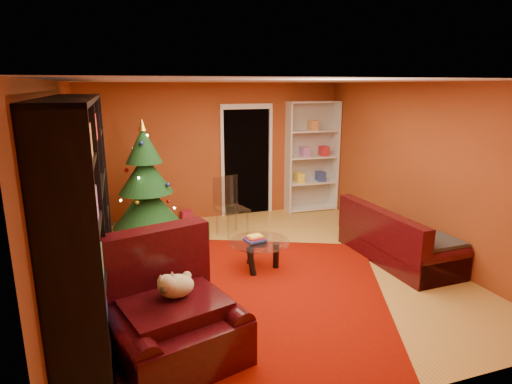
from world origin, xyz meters
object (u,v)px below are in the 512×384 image
object	(u,v)px
coffee_table	(260,255)
white_bookshelf	(312,157)
gift_box_green	(200,232)
rug	(260,292)
gift_box_teal	(123,232)
acrylic_chair	(232,210)
armchair	(175,312)
dog	(176,286)
media_unit	(82,217)
gift_box_red	(187,216)
christmas_tree	(146,183)
sofa	(399,233)

from	to	relation	value
coffee_table	white_bookshelf	bearing A→B (deg)	51.36
gift_box_green	coffee_table	xyz separation A→B (m)	(0.56, -1.43, 0.08)
rug	gift_box_teal	world-z (taller)	gift_box_teal
acrylic_chair	white_bookshelf	bearing A→B (deg)	11.56
armchair	dog	world-z (taller)	armchair
media_unit	dog	bearing A→B (deg)	-46.00
armchair	gift_box_teal	bearing A→B (deg)	80.29
gift_box_red	white_bookshelf	bearing A→B (deg)	-0.44
media_unit	christmas_tree	distance (m)	2.57
gift_box_teal	dog	size ratio (longest dim) A/B	0.68
dog	gift_box_green	bearing A→B (deg)	58.86
rug	coffee_table	size ratio (longest dim) A/B	4.25
white_bookshelf	sofa	size ratio (longest dim) A/B	1.19
media_unit	gift_box_green	world-z (taller)	media_unit
media_unit	armchair	world-z (taller)	media_unit
armchair	white_bookshelf	bearing A→B (deg)	34.75
christmas_tree	gift_box_teal	world-z (taller)	christmas_tree
gift_box_teal	dog	bearing A→B (deg)	-83.30
gift_box_red	dog	distance (m)	4.25
gift_box_red	armchair	distance (m)	4.29
gift_box_red	media_unit	bearing A→B (deg)	-116.43
rug	armchair	world-z (taller)	armchair
media_unit	coffee_table	bearing A→B (deg)	18.60
gift_box_green	gift_box_red	xyz separation A→B (m)	(-0.04, 1.11, -0.04)
media_unit	gift_box_red	bearing A→B (deg)	64.30
media_unit	gift_box_teal	size ratio (longest dim) A/B	11.63
gift_box_red	acrylic_chair	xyz separation A→B (m)	(0.62, -1.02, 0.36)
media_unit	gift_box_teal	bearing A→B (deg)	81.69
media_unit	armchair	xyz separation A→B (m)	(0.79, -0.93, -0.74)
rug	gift_box_red	world-z (taller)	gift_box_red
gift_box_teal	dog	distance (m)	3.54
gift_box_red	coffee_table	bearing A→B (deg)	-76.91
rug	acrylic_chair	distance (m)	2.25
christmas_tree	gift_box_teal	distance (m)	0.97
dog	coffee_table	bearing A→B (deg)	33.06
gift_box_red	armchair	xyz separation A→B (m)	(-0.83, -4.19, 0.38)
dog	christmas_tree	bearing A→B (deg)	74.05
media_unit	dog	xyz separation A→B (m)	(0.82, -0.87, -0.51)
media_unit	dog	world-z (taller)	media_unit
dog	gift_box_red	bearing A→B (deg)	63.35
coffee_table	acrylic_chair	size ratio (longest dim) A/B	0.91
gift_box_red	sofa	bearing A→B (deg)	-46.86
armchair	coffee_table	bearing A→B (deg)	33.45
gift_box_teal	acrylic_chair	size ratio (longest dim) A/B	0.30
gift_box_teal	christmas_tree	bearing A→B (deg)	-23.02
armchair	acrylic_chair	xyz separation A→B (m)	(1.45, 3.17, -0.02)
media_unit	acrylic_chair	bearing A→B (deg)	45.69
media_unit	armchair	distance (m)	1.43
media_unit	gift_box_red	size ratio (longest dim) A/B	15.24
media_unit	gift_box_green	xyz separation A→B (m)	(1.65, 2.14, -1.08)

